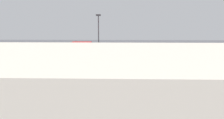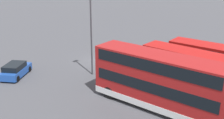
% 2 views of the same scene
% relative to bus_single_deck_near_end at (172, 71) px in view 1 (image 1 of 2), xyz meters
% --- Properties ---
extents(ground_plane, '(140.00, 140.00, 0.00)m').
position_rel_bus_single_deck_near_end_xyz_m(ground_plane, '(5.40, -11.81, -1.62)').
color(ground_plane, '#47474C').
extents(bus_single_deck_near_end, '(3.16, 10.29, 2.95)m').
position_rel_bus_single_deck_near_end_xyz_m(bus_single_deck_near_end, '(0.00, 0.00, 0.00)').
color(bus_single_deck_near_end, '#B71411').
rests_on(bus_single_deck_near_end, ground).
extents(bus_single_deck_second, '(2.69, 11.96, 2.95)m').
position_rel_bus_single_deck_near_end_xyz_m(bus_single_deck_second, '(3.48, -0.34, 0.00)').
color(bus_single_deck_second, '#B71411').
rests_on(bus_single_deck_second, ground).
extents(bus_single_deck_third, '(2.66, 11.89, 2.95)m').
position_rel_bus_single_deck_near_end_xyz_m(bus_single_deck_third, '(7.29, -0.14, 0.00)').
color(bus_single_deck_third, '#B71411').
rests_on(bus_single_deck_third, ground).
extents(bus_double_decker_fourth, '(3.23, 11.24, 4.55)m').
position_rel_bus_single_deck_near_end_xyz_m(bus_double_decker_fourth, '(10.71, -0.51, 0.83)').
color(bus_double_decker_fourth, '#A51919').
rests_on(bus_double_decker_fourth, ground).
extents(car_hatchback_silver, '(4.26, 3.64, 1.43)m').
position_rel_bus_single_deck_near_end_xyz_m(car_hatchback_silver, '(14.82, -15.16, -0.92)').
color(car_hatchback_silver, '#1E479E').
rests_on(car_hatchback_silver, ground).
extents(lamp_post_tall, '(0.70, 0.30, 8.34)m').
position_rel_bus_single_deck_near_end_xyz_m(lamp_post_tall, '(9.15, -9.59, 3.24)').
color(lamp_post_tall, '#38383D').
rests_on(lamp_post_tall, ground).
extents(tree_midleft, '(3.76, 3.76, 5.51)m').
position_rel_bus_single_deck_near_end_xyz_m(tree_midleft, '(-1.02, 9.92, 1.99)').
color(tree_midleft, '#4C3823').
rests_on(tree_midleft, ground).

